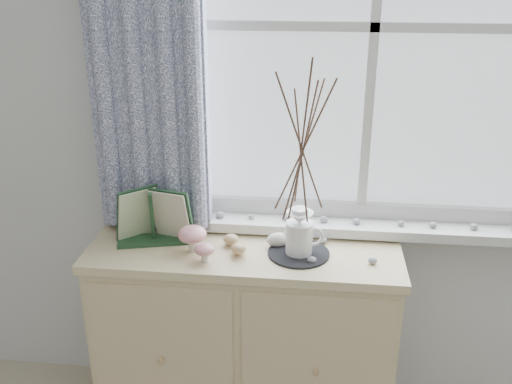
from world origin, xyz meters
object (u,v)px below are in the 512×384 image
(toadstool_cluster, at_px, (195,239))
(twig_pitcher, at_px, (302,143))
(botanical_book, at_px, (151,218))
(sideboard, at_px, (245,338))

(toadstool_cluster, height_order, twig_pitcher, twig_pitcher)
(botanical_book, height_order, toadstool_cluster, botanical_book)
(sideboard, distance_m, toadstool_cluster, 0.52)
(botanical_book, relative_size, twig_pitcher, 0.43)
(sideboard, distance_m, twig_pitcher, 0.89)
(twig_pitcher, bearing_deg, sideboard, 159.31)
(botanical_book, relative_size, toadstool_cluster, 2.02)
(toadstool_cluster, relative_size, twig_pitcher, 0.21)
(sideboard, bearing_deg, toadstool_cluster, -157.11)
(sideboard, xyz_separation_m, toadstool_cluster, (-0.17, -0.07, 0.49))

